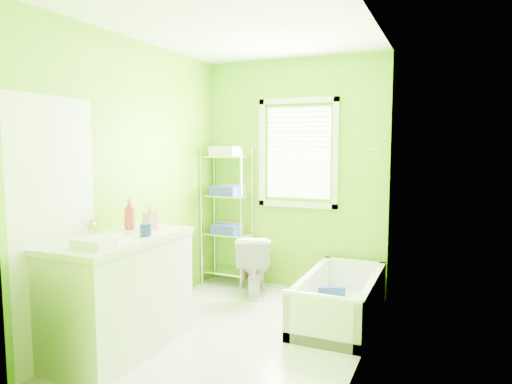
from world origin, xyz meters
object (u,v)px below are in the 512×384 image
at_px(bathtub, 339,305).
at_px(vanity, 120,290).
at_px(wire_shelf_unit, 229,201).
at_px(toilet, 255,264).

bearing_deg(bathtub, vanity, -138.58).
bearing_deg(wire_shelf_unit, vanity, -90.20).
relative_size(bathtub, toilet, 2.09).
xyz_separation_m(bathtub, wire_shelf_unit, (-1.47, 0.63, 0.85)).
bearing_deg(bathtub, toilet, 158.37).
bearing_deg(vanity, wire_shelf_unit, 89.80).
distance_m(bathtub, toilet, 1.13).
distance_m(vanity, wire_shelf_unit, 2.00).
relative_size(bathtub, wire_shelf_unit, 0.86).
height_order(toilet, vanity, vanity).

